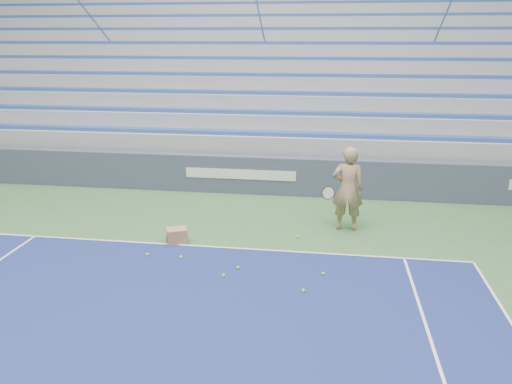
{
  "coord_description": "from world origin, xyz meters",
  "views": [
    {
      "loc": [
        2.44,
        2.12,
        4.41
      ],
      "look_at": [
        0.94,
        12.38,
        1.15
      ],
      "focal_mm": 35.0,
      "sensor_mm": 36.0,
      "label": 1
    }
  ],
  "objects": [
    {
      "name": "sponsor_barrier",
      "position": [
        0.0,
        15.88,
        0.55
      ],
      "size": [
        30.0,
        0.32,
        1.1
      ],
      "color": "#3B435A",
      "rests_on": "ground"
    },
    {
      "name": "tennis_ball_3",
      "position": [
        -1.19,
        11.24,
        0.03
      ],
      "size": [
        0.07,
        0.07,
        0.07
      ],
      "primitive_type": "sphere",
      "color": "#B5E72F",
      "rests_on": "ground"
    },
    {
      "name": "tennis_ball_5",
      "position": [
        1.85,
        12.68,
        0.03
      ],
      "size": [
        0.07,
        0.07,
        0.07
      ],
      "primitive_type": "sphere",
      "color": "#B5E72F",
      "rests_on": "ground"
    },
    {
      "name": "tennis_ball_1",
      "position": [
        -0.46,
        11.22,
        0.03
      ],
      "size": [
        0.07,
        0.07,
        0.07
      ],
      "primitive_type": "sphere",
      "color": "#B5E72F",
      "rests_on": "ground"
    },
    {
      "name": "tennis_ball_6",
      "position": [
        0.58,
        10.54,
        0.03
      ],
      "size": [
        0.07,
        0.07,
        0.07
      ],
      "primitive_type": "sphere",
      "color": "#B5E72F",
      "rests_on": "ground"
    },
    {
      "name": "tennis_ball_0",
      "position": [
        0.8,
        10.91,
        0.03
      ],
      "size": [
        0.07,
        0.07,
        0.07
      ],
      "primitive_type": "sphere",
      "color": "#B5E72F",
      "rests_on": "ground"
    },
    {
      "name": "tennis_player",
      "position": [
        2.95,
        13.39,
        1.0
      ],
      "size": [
        0.97,
        0.86,
        2.01
      ],
      "color": "tan",
      "rests_on": "ground"
    },
    {
      "name": "tennis_ball_4",
      "position": [
        2.13,
        10.17,
        0.03
      ],
      "size": [
        0.07,
        0.07,
        0.07
      ],
      "primitive_type": "sphere",
      "color": "#B5E72F",
      "rests_on": "ground"
    },
    {
      "name": "ball_box",
      "position": [
        -0.78,
        12.02,
        0.17
      ],
      "size": [
        0.54,
        0.49,
        0.33
      ],
      "color": "#A1744D",
      "rests_on": "ground"
    },
    {
      "name": "tennis_ball_2",
      "position": [
        2.47,
        10.89,
        0.03
      ],
      "size": [
        0.07,
        0.07,
        0.07
      ],
      "primitive_type": "sphere",
      "color": "#B5E72F",
      "rests_on": "ground"
    },
    {
      "name": "bleachers",
      "position": [
        0.0,
        21.6,
        2.36
      ],
      "size": [
        31.0,
        9.15,
        7.3
      ],
      "color": "#979AA0",
      "rests_on": "ground"
    }
  ]
}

